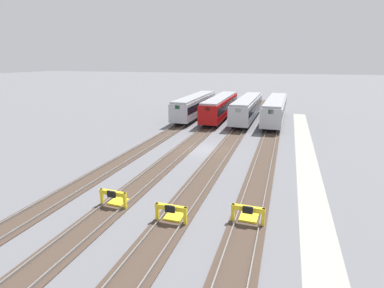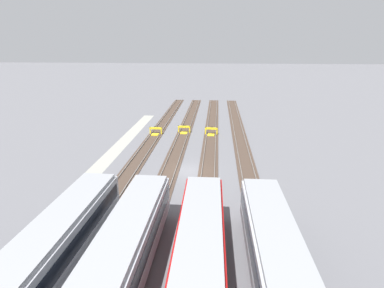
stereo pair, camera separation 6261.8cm
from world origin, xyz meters
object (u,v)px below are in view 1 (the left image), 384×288
Objects in this scene: subway_car_front_row_left_inner at (275,109)px; bumper_stop_middle_track at (116,198)px; bumper_stop_near_inner_track at (173,213)px; subway_car_front_row_centre at (195,105)px; subway_car_front_row_right_inner at (220,107)px; bumper_stop_nearest_track at (248,214)px; subway_car_front_row_leftmost at (247,108)px.

bumper_stop_middle_track is (-32.64, 8.77, -1.53)m from subway_car_front_row_left_inner.
bumper_stop_near_inner_track is at bearing -99.29° from bumper_stop_middle_track.
subway_car_front_row_centre and subway_car_front_row_right_inner have the same top height.
subway_car_front_row_left_inner reaches higher than bumper_stop_nearest_track.
bumper_stop_nearest_track is at bearing -164.58° from subway_car_front_row_right_inner.
subway_car_front_row_centre is 8.97× the size of bumper_stop_middle_track.
subway_car_front_row_leftmost is at bearing 90.00° from subway_car_front_row_left_inner.
subway_car_front_row_right_inner is at bearing 0.07° from bumper_stop_middle_track.
subway_car_front_row_centre reaches higher than bumper_stop_nearest_track.
subway_car_front_row_centre is at bearing 90.00° from subway_car_front_row_leftmost.
subway_car_front_row_left_inner is 1.00× the size of subway_car_front_row_right_inner.
subway_car_front_row_leftmost and subway_car_front_row_centre have the same top height.
subway_car_front_row_left_inner is at bearing -90.00° from subway_car_front_row_right_inner.
subway_car_front_row_leftmost reaches higher than bumper_stop_middle_track.
bumper_stop_near_inner_track is (-33.36, -4.44, -1.53)m from subway_car_front_row_right_inner.
subway_car_front_row_leftmost is 9.01× the size of bumper_stop_near_inner_track.
subway_car_front_row_left_inner is 9.02× the size of bumper_stop_near_inner_track.
subway_car_front_row_leftmost is at bearing -90.00° from subway_car_front_row_centre.
subway_car_front_row_centre is at bearing 7.65° from bumper_stop_middle_track.
bumper_stop_nearest_track and bumper_stop_near_inner_track have the same top height.
subway_car_front_row_right_inner is at bearing 7.58° from bumper_stop_near_inner_track.
subway_car_front_row_right_inner is (-0.00, 8.81, 0.00)m from subway_car_front_row_left_inner.
bumper_stop_near_inner_track is at bearing -165.25° from subway_car_front_row_centre.
bumper_stop_nearest_track is at bearing -157.64° from subway_car_front_row_centre.
subway_car_front_row_leftmost is at bearing 7.79° from bumper_stop_nearest_track.
subway_car_front_row_right_inner is 33.69m from bumper_stop_near_inner_track.
subway_car_front_row_leftmost is 1.00× the size of subway_car_front_row_centre.
subway_car_front_row_left_inner is 9.00× the size of bumper_stop_nearest_track.
subway_car_front_row_leftmost is at bearing -0.04° from bumper_stop_near_inner_track.
subway_car_front_row_right_inner is at bearing 15.42° from bumper_stop_nearest_track.
subway_car_front_row_right_inner is 32.68m from bumper_stop_middle_track.
bumper_stop_near_inner_track is 1.00× the size of bumper_stop_middle_track.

